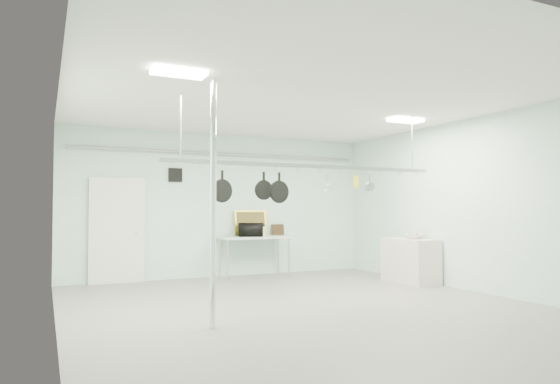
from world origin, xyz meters
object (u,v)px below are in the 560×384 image
microwave (251,230)px  skillet_right (279,187)px  prep_table (254,239)px  skillet_mid (264,186)px  fruit_bowl (414,237)px  skillet_left (222,185)px  chrome_pole (213,202)px  pot_rack (309,164)px  side_cabinet (410,261)px  coffee_canister (261,231)px

microwave → skillet_right: bearing=99.6°
prep_table → skillet_mid: (-1.20, -3.30, 1.04)m
fruit_bowl → skillet_left: 4.68m
chrome_pole → skillet_right: size_ratio=6.82×
skillet_left → pot_rack: bearing=-13.0°
side_cabinet → skillet_left: 4.77m
side_cabinet → skillet_mid: bearing=-163.7°
side_cabinet → microwave: microwave is taller
chrome_pole → prep_table: size_ratio=2.00×
chrome_pole → coffee_canister: chrome_pole is taller
skillet_mid → skillet_right: 0.26m
skillet_left → skillet_mid: (0.67, 0.00, 0.01)m
fruit_bowl → coffee_canister: bearing=137.7°
coffee_canister → skillet_right: bearing=-108.4°
prep_table → fruit_bowl: fruit_bowl is taller
chrome_pole → prep_table: 4.85m
chrome_pole → microwave: size_ratio=5.97×
coffee_canister → skillet_mid: 3.64m
side_cabinet → microwave: (-2.66, 2.12, 0.60)m
pot_rack → microwave: size_ratio=8.95×
prep_table → side_cabinet: bearing=-40.8°
chrome_pole → coffee_canister: 4.87m
chrome_pole → coffee_canister: (2.44, 4.17, -0.58)m
microwave → skillet_mid: skillet_mid is taller
side_cabinet → fruit_bowl: (0.05, -0.06, 0.50)m
chrome_pole → skillet_left: chrome_pole is taller
prep_table → skillet_mid: skillet_mid is taller
chrome_pole → skillet_right: (1.36, 0.90, 0.25)m
prep_table → skillet_right: 3.58m
side_cabinet → skillet_mid: skillet_mid is taller
prep_table → skillet_mid: size_ratio=3.70×
fruit_bowl → chrome_pole: bearing=-158.4°
coffee_canister → chrome_pole: bearing=-120.4°
prep_table → skillet_left: (-1.87, -3.30, 1.03)m
prep_table → pot_rack: size_ratio=0.33×
prep_table → pot_rack: (-0.40, -3.30, 1.40)m
side_cabinet → skillet_left: skillet_left is taller
pot_rack → skillet_mid: pot_rack is taller
side_cabinet → skillet_mid: (-3.75, -1.10, 1.42)m
chrome_pole → coffee_canister: bearing=59.6°
fruit_bowl → microwave: bearing=141.2°
side_cabinet → coffee_canister: (-2.41, 2.17, 0.57)m
microwave → skillet_left: (-1.76, -3.22, 0.81)m
prep_table → microwave: microwave is taller
pot_rack → skillet_left: pot_rack is taller
side_cabinet → pot_rack: size_ratio=0.25×
chrome_pole → pot_rack: size_ratio=0.67×
pot_rack → skillet_mid: bearing=180.0°
coffee_canister → skillet_mid: bearing=-112.4°
fruit_bowl → prep_table: bearing=138.9°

